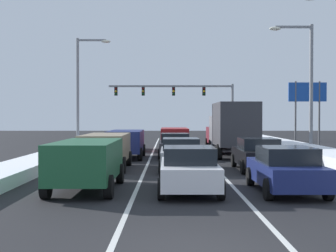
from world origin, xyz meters
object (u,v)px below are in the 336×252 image
at_px(sedan_navy_right_lane_nearest, 284,169).
at_px(suv_maroon_right_lane_fourth, 219,136).
at_px(sedan_charcoal_center_lane_third, 173,145).
at_px(traffic_light_gantry, 184,96).
at_px(sedan_white_center_lane_nearest, 187,169).
at_px(suv_red_center_lane_fourth, 173,137).
at_px(roadside_sign_right, 306,99).
at_px(suv_tan_left_lane_second, 104,148).
at_px(suv_navy_left_lane_third, 124,141).
at_px(sedan_black_right_lane_second, 256,154).
at_px(street_lamp_right_mid, 304,78).
at_px(suv_green_left_lane_nearest, 85,160).
at_px(box_truck_right_lane_third, 231,126).
at_px(sedan_silver_center_lane_second, 179,154).
at_px(street_lamp_left_mid, 81,83).

height_order(sedan_navy_right_lane_nearest, suv_maroon_right_lane_fourth, suv_maroon_right_lane_fourth).
distance_m(sedan_charcoal_center_lane_third, traffic_light_gantry, 24.79).
bearing_deg(sedan_white_center_lane_nearest, suv_red_center_lane_fourth, 90.64).
bearing_deg(roadside_sign_right, suv_tan_left_lane_second, -130.15).
relative_size(sedan_white_center_lane_nearest, suv_navy_left_lane_third, 0.92).
distance_m(sedan_black_right_lane_second, suv_red_center_lane_fourth, 13.32).
xyz_separation_m(street_lamp_right_mid, roadside_sign_right, (3.44, 11.23, -0.82)).
distance_m(sedan_charcoal_center_lane_third, suv_navy_left_lane_third, 2.99).
xyz_separation_m(suv_maroon_right_lane_fourth, suv_red_center_lane_fourth, (-3.71, -2.77, 0.00)).
relative_size(sedan_navy_right_lane_nearest, suv_green_left_lane_nearest, 0.92).
distance_m(box_truck_right_lane_third, sedan_silver_center_lane_second, 8.67).
relative_size(sedan_black_right_lane_second, suv_green_left_lane_nearest, 0.92).
xyz_separation_m(suv_tan_left_lane_second, street_lamp_right_mid, (11.26, 6.20, 3.83)).
height_order(sedan_silver_center_lane_second, suv_tan_left_lane_second, suv_tan_left_lane_second).
distance_m(sedan_silver_center_lane_second, suv_red_center_lane_fourth, 12.78).
relative_size(sedan_navy_right_lane_nearest, sedan_white_center_lane_nearest, 1.00).
relative_size(sedan_navy_right_lane_nearest, roadside_sign_right, 0.82).
height_order(sedan_black_right_lane_second, suv_red_center_lane_fourth, suv_red_center_lane_fourth).
bearing_deg(traffic_light_gantry, suv_tan_left_lane_second, -99.07).
xyz_separation_m(sedan_charcoal_center_lane_third, suv_red_center_lane_fourth, (0.05, 6.04, 0.25)).
distance_m(suv_red_center_lane_fourth, traffic_light_gantry, 18.82).
distance_m(sedan_black_right_lane_second, suv_maroon_right_lane_fourth, 15.56).
xyz_separation_m(sedan_navy_right_lane_nearest, street_lamp_right_mid, (4.43, 13.15, 4.08)).
bearing_deg(box_truck_right_lane_third, suv_navy_left_lane_third, -168.46).
height_order(sedan_navy_right_lane_nearest, sedan_white_center_lane_nearest, same).
height_order(sedan_navy_right_lane_nearest, suv_navy_left_lane_third, suv_navy_left_lane_third).
relative_size(sedan_navy_right_lane_nearest, sedan_silver_center_lane_second, 1.00).
bearing_deg(suv_green_left_lane_nearest, sedan_silver_center_lane_second, 61.11).
distance_m(street_lamp_left_mid, roadside_sign_right, 18.71).
bearing_deg(suv_tan_left_lane_second, sedan_white_center_lane_nearest, -62.17).
relative_size(sedan_navy_right_lane_nearest, suv_red_center_lane_fourth, 0.92).
xyz_separation_m(suv_maroon_right_lane_fourth, street_lamp_left_mid, (-10.83, -0.88, 4.09)).
xyz_separation_m(sedan_white_center_lane_nearest, suv_green_left_lane_nearest, (-3.44, 0.37, 0.25)).
relative_size(suv_green_left_lane_nearest, suv_navy_left_lane_third, 1.00).
bearing_deg(street_lamp_right_mid, sedan_silver_center_lane_second, -139.15).
xyz_separation_m(sedan_white_center_lane_nearest, roadside_sign_right, (11.06, 24.34, 3.25)).
relative_size(street_lamp_left_mid, roadside_sign_right, 1.56).
xyz_separation_m(suv_red_center_lane_fourth, suv_navy_left_lane_third, (-3.02, -6.28, 0.00)).
distance_m(sedan_navy_right_lane_nearest, box_truck_right_lane_third, 14.37).
bearing_deg(sedan_white_center_lane_nearest, street_lamp_right_mid, 59.83).
relative_size(box_truck_right_lane_third, sedan_charcoal_center_lane_third, 1.60).
bearing_deg(suv_maroon_right_lane_fourth, suv_green_left_lane_nearest, -107.80).
relative_size(traffic_light_gantry, street_lamp_right_mid, 1.73).
height_order(box_truck_right_lane_third, suv_green_left_lane_nearest, box_truck_right_lane_third).
distance_m(sedan_navy_right_lane_nearest, roadside_sign_right, 25.83).
xyz_separation_m(suv_green_left_lane_nearest, suv_tan_left_lane_second, (-0.20, 6.53, 0.00)).
bearing_deg(sedan_navy_right_lane_nearest, sedan_white_center_lane_nearest, 179.14).
bearing_deg(sedan_white_center_lane_nearest, sedan_silver_center_lane_second, 90.91).
distance_m(suv_red_center_lane_fourth, street_lamp_right_mid, 10.64).
distance_m(street_lamp_right_mid, roadside_sign_right, 11.78).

